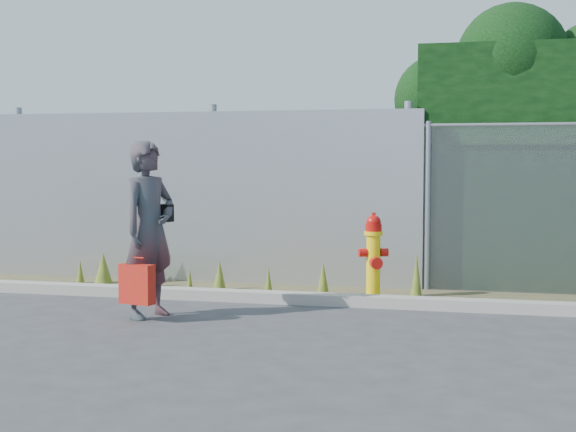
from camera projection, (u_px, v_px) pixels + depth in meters
The scene contains 8 objects.
ground at pixel (285, 341), 7.05m from camera, with size 80.00×80.00×0.00m, color #373739.
curb at pixel (323, 299), 8.79m from camera, with size 16.00×0.22×0.12m, color gray.
weed_strip at pixel (378, 287), 9.27m from camera, with size 16.00×1.20×0.54m.
corrugated_fence at pixel (100, 196), 10.63m from camera, with size 8.50×0.21×2.30m.
fire_hydrant at pixel (373, 258), 9.04m from camera, with size 0.33×0.30×1.00m.
woman at pixel (149, 230), 8.06m from camera, with size 0.65×0.43×1.78m, color #0E555A.
red_tote_bag at pixel (137, 284), 7.86m from camera, with size 0.35×0.13×0.46m.
black_shoulder_bag at pixel (162, 213), 8.23m from camera, with size 0.24×0.10×0.18m.
Camera 1 is at (1.63, -6.76, 1.60)m, focal length 50.00 mm.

